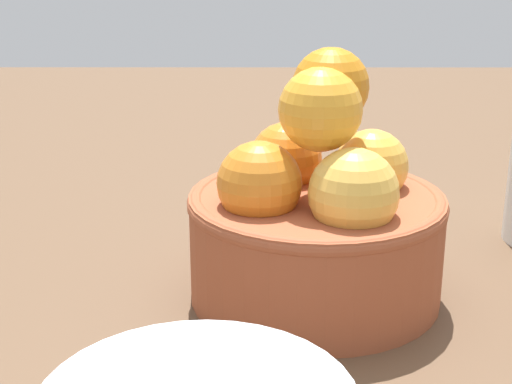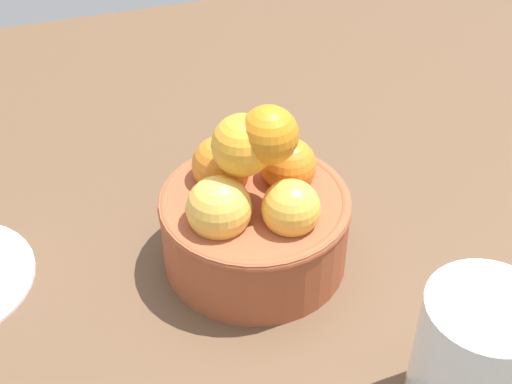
# 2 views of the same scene
# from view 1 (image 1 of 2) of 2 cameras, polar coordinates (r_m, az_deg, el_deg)

# --- Properties ---
(ground_plane) EXTENTS (1.56, 0.98, 0.04)m
(ground_plane) POSITION_cam_1_polar(r_m,az_deg,el_deg) (0.47, 4.22, -9.73)
(ground_plane) COLOR brown
(terracotta_bowl) EXTENTS (0.15, 0.15, 0.14)m
(terracotta_bowl) POSITION_cam_1_polar(r_m,az_deg,el_deg) (0.44, 4.43, -1.88)
(terracotta_bowl) COLOR #9E4C2D
(terracotta_bowl) RESTS_ON ground_plane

